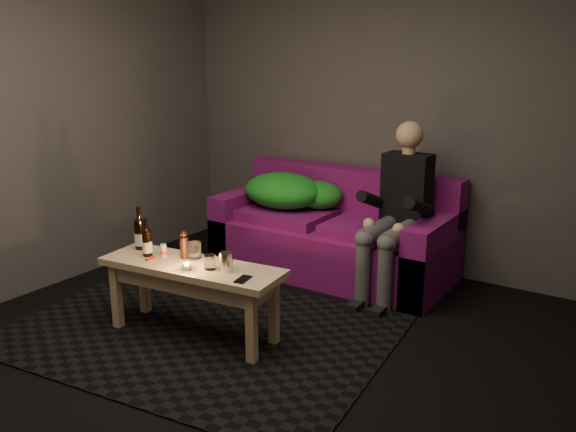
% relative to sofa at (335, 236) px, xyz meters
% --- Properties ---
extents(floor, '(4.50, 4.50, 0.00)m').
position_rel_sofa_xyz_m(floor, '(0.27, -1.82, -0.30)').
color(floor, black).
rests_on(floor, ground).
extents(room, '(4.50, 4.50, 4.50)m').
position_rel_sofa_xyz_m(room, '(0.27, -1.35, 1.34)').
color(room, silver).
rests_on(room, ground).
extents(rug, '(2.62, 2.03, 0.01)m').
position_rel_sofa_xyz_m(rug, '(-0.17, -1.53, -0.30)').
color(rug, black).
rests_on(rug, floor).
extents(sofa, '(1.96, 0.88, 0.84)m').
position_rel_sofa_xyz_m(sofa, '(0.00, 0.00, 0.00)').
color(sofa, '#700F71').
rests_on(sofa, floor).
extents(green_blanket, '(0.86, 0.59, 0.29)m').
position_rel_sofa_xyz_m(green_blanket, '(-0.45, -0.01, 0.33)').
color(green_blanket, '#1A901A').
rests_on(green_blanket, sofa).
extents(person, '(0.35, 0.81, 1.31)m').
position_rel_sofa_xyz_m(person, '(0.62, -0.16, 0.37)').
color(person, black).
rests_on(person, sofa).
extents(coffee_table, '(1.26, 0.52, 0.50)m').
position_rel_sofa_xyz_m(coffee_table, '(-0.17, -1.58, 0.11)').
color(coffee_table, tan).
rests_on(coffee_table, rug).
extents(beer_bottle_a, '(0.07, 0.07, 0.30)m').
position_rel_sofa_xyz_m(beer_bottle_a, '(-0.66, -1.54, 0.30)').
color(beer_bottle_a, black).
rests_on(beer_bottle_a, coffee_table).
extents(beer_bottle_b, '(0.06, 0.06, 0.26)m').
position_rel_sofa_xyz_m(beer_bottle_b, '(-0.52, -1.62, 0.29)').
color(beer_bottle_b, black).
rests_on(beer_bottle_b, coffee_table).
extents(salt_shaker, '(0.04, 0.04, 0.08)m').
position_rel_sofa_xyz_m(salt_shaker, '(-0.42, -1.57, 0.24)').
color(salt_shaker, silver).
rests_on(salt_shaker, coffee_table).
extents(pepper_mill, '(0.07, 0.07, 0.14)m').
position_rel_sofa_xyz_m(pepper_mill, '(-0.28, -1.52, 0.27)').
color(pepper_mill, black).
rests_on(pepper_mill, coffee_table).
extents(tumbler_back, '(0.11, 0.11, 0.11)m').
position_rel_sofa_xyz_m(tumbler_back, '(-0.23, -1.48, 0.25)').
color(tumbler_back, white).
rests_on(tumbler_back, coffee_table).
extents(tealight, '(0.06, 0.06, 0.04)m').
position_rel_sofa_xyz_m(tealight, '(-0.12, -1.67, 0.22)').
color(tealight, white).
rests_on(tealight, coffee_table).
extents(tumbler_front, '(0.08, 0.08, 0.09)m').
position_rel_sofa_xyz_m(tumbler_front, '(-0.01, -1.59, 0.24)').
color(tumbler_front, white).
rests_on(tumbler_front, coffee_table).
extents(steel_cup, '(0.11, 0.11, 0.12)m').
position_rel_sofa_xyz_m(steel_cup, '(0.10, -1.56, 0.25)').
color(steel_cup, silver).
rests_on(steel_cup, coffee_table).
extents(smartphone, '(0.09, 0.14, 0.01)m').
position_rel_sofa_xyz_m(smartphone, '(0.28, -1.62, 0.20)').
color(smartphone, black).
rests_on(smartphone, coffee_table).
extents(red_lighter, '(0.02, 0.08, 0.01)m').
position_rel_sofa_xyz_m(red_lighter, '(-0.44, -1.66, 0.20)').
color(red_lighter, red).
rests_on(red_lighter, coffee_table).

